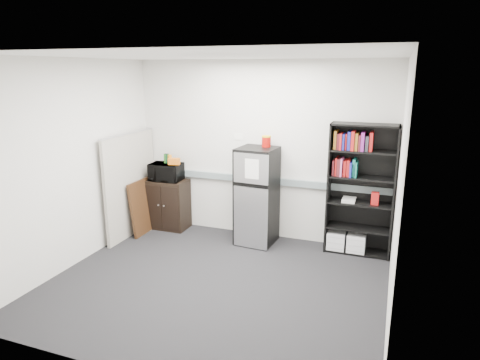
% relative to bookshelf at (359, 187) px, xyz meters
% --- Properties ---
extents(floor, '(4.00, 4.00, 0.00)m').
position_rel_bookshelf_xyz_m(floor, '(-1.51, -1.57, -0.97)').
color(floor, black).
rests_on(floor, ground).
extents(wall_back, '(4.00, 0.02, 2.70)m').
position_rel_bookshelf_xyz_m(wall_back, '(-1.51, 0.18, 0.38)').
color(wall_back, silver).
rests_on(wall_back, floor).
extents(wall_right, '(0.02, 3.50, 2.70)m').
position_rel_bookshelf_xyz_m(wall_right, '(0.49, -1.57, 0.38)').
color(wall_right, silver).
rests_on(wall_right, floor).
extents(wall_left, '(0.02, 3.50, 2.70)m').
position_rel_bookshelf_xyz_m(wall_left, '(-3.51, -1.57, 0.38)').
color(wall_left, silver).
rests_on(wall_left, floor).
extents(ceiling, '(4.00, 3.50, 0.02)m').
position_rel_bookshelf_xyz_m(ceiling, '(-1.51, -1.57, 1.73)').
color(ceiling, white).
rests_on(ceiling, wall_back).
extents(electrical_raceway, '(3.92, 0.05, 0.10)m').
position_rel_bookshelf_xyz_m(electrical_raceway, '(-1.51, 0.15, -0.07)').
color(electrical_raceway, slate).
rests_on(electrical_raceway, wall_back).
extents(wall_note, '(0.14, 0.00, 0.10)m').
position_rel_bookshelf_xyz_m(wall_note, '(-1.86, 0.18, 0.58)').
color(wall_note, white).
rests_on(wall_note, wall_back).
extents(bookshelf, '(0.90, 0.34, 1.85)m').
position_rel_bookshelf_xyz_m(bookshelf, '(0.00, 0.00, 0.00)').
color(bookshelf, black).
rests_on(bookshelf, floor).
extents(cubicle_partition, '(0.06, 1.30, 1.62)m').
position_rel_bookshelf_xyz_m(cubicle_partition, '(-3.41, -0.49, -0.16)').
color(cubicle_partition, gray).
rests_on(cubicle_partition, floor).
extents(cabinet, '(0.65, 0.44, 0.81)m').
position_rel_bookshelf_xyz_m(cabinet, '(-3.01, -0.07, -0.57)').
color(cabinet, black).
rests_on(cabinet, floor).
extents(microwave, '(0.53, 0.38, 0.28)m').
position_rel_bookshelf_xyz_m(microwave, '(-3.01, -0.08, -0.02)').
color(microwave, black).
rests_on(microwave, cabinet).
extents(snack_box_a, '(0.07, 0.05, 0.15)m').
position_rel_bookshelf_xyz_m(snack_box_a, '(-3.01, -0.05, 0.19)').
color(snack_box_a, '#225D1A').
rests_on(snack_box_a, microwave).
extents(snack_box_b, '(0.08, 0.06, 0.15)m').
position_rel_bookshelf_xyz_m(snack_box_b, '(-3.01, -0.05, 0.19)').
color(snack_box_b, '#0D3C20').
rests_on(snack_box_b, microwave).
extents(snack_box_c, '(0.08, 0.07, 0.14)m').
position_rel_bookshelf_xyz_m(snack_box_c, '(-2.96, -0.05, 0.19)').
color(snack_box_c, orange).
rests_on(snack_box_c, microwave).
extents(snack_bag, '(0.20, 0.14, 0.10)m').
position_rel_bookshelf_xyz_m(snack_bag, '(-2.84, -0.10, 0.17)').
color(snack_bag, '#CF6514').
rests_on(snack_bag, microwave).
extents(refrigerator, '(0.59, 0.61, 1.45)m').
position_rel_bookshelf_xyz_m(refrigerator, '(-1.45, -0.15, -0.24)').
color(refrigerator, black).
rests_on(refrigerator, floor).
extents(coffee_can, '(0.13, 0.13, 0.18)m').
position_rel_bookshelf_xyz_m(coffee_can, '(-1.35, -0.02, 0.57)').
color(coffee_can, '#9B0C07').
rests_on(coffee_can, refrigerator).
extents(framed_poster, '(0.13, 0.67, 0.86)m').
position_rel_bookshelf_xyz_m(framed_poster, '(-3.28, -0.37, -0.54)').
color(framed_poster, black).
rests_on(framed_poster, floor).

